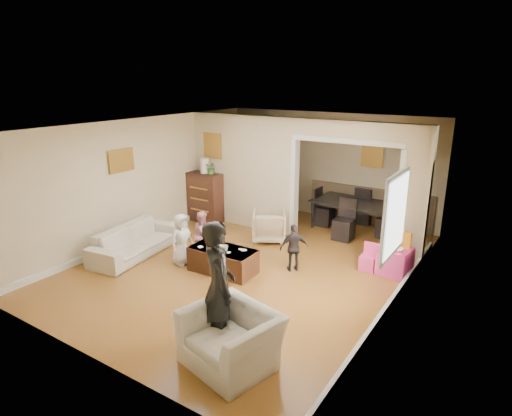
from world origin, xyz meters
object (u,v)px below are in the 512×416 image
Objects in this scene: sofa at (135,241)px; coffee_table at (223,260)px; child_kneel_a at (182,240)px; child_kneel_b at (203,235)px; dresser at (206,197)px; play_table at (395,261)px; dining_table at (355,217)px; armchair_back at (269,226)px; table_lamp at (205,165)px; adult_person at (219,287)px; coffee_cup at (225,248)px; armchair_front at (231,339)px; child_toddler at (294,248)px; cyan_cup at (390,246)px.

sofa is 1.66× the size of coffee_table.
child_kneel_a is 1.04× the size of child_kneel_b.
dresser is 2.32× the size of play_table.
child_kneel_a is (-2.06, -3.54, 0.16)m from dining_table.
play_table is at bearing 145.09° from armchair_back.
adult_person is (3.49, -3.99, -0.50)m from table_lamp.
dresser reaches higher than play_table.
coffee_table is 0.68× the size of adult_person.
coffee_cup is 0.87m from child_kneel_b.
child_kneel_b is at bearing -51.98° from table_lamp.
armchair_back is 0.41× the size of adult_person.
dining_table reaches higher than coffee_table.
armchair_front is 2.08× the size of play_table.
child_kneel_a is (-2.21, 1.71, -0.38)m from adult_person.
child_kneel_a is (-0.73, -1.95, 0.17)m from armchair_back.
sofa is at bearing 14.97° from adult_person.
sofa is 3.70m from adult_person.
table_lamp is at bearing 135.65° from coffee_cup.
table_lamp is at bearing -65.83° from child_toddler.
coffee_cup is at bearing 141.78° from armchair_front.
armchair_front reaches higher than play_table.
dresser is 5.31m from adult_person.
coffee_cup is (-1.59, 2.00, 0.15)m from armchair_front.
adult_person is at bearing 54.48° from child_toddler.
child_kneel_a is 0.47m from child_kneel_b.
table_lamp is at bearing 15.67° from child_kneel_b.
child_toddler reaches higher than play_table.
adult_person reaches higher than child_toddler.
table_lamp is (-0.18, 2.45, 1.09)m from sofa.
child_toddler is at bearing -57.00° from child_kneel_a.
child_kneel_b reaches higher than child_toddler.
armchair_front reaches higher than sofa.
armchair_front is 0.90× the size of dresser.
dresser reaches higher than cyan_cup.
child_toddler is (1.17, -1.05, 0.12)m from armchair_back.
dresser is 3.04m from coffee_table.
dresser is 11.40× the size of coffee_cup.
adult_person reaches higher than armchair_back.
child_kneel_b is (1.25, 0.61, 0.18)m from sofa.
coffee_cup is at bearing -44.35° from dresser.
cyan_cup is 0.08× the size of child_kneel_a.
armchair_back is (1.83, 2.12, 0.03)m from sofa.
coffee_cup is 0.96m from child_kneel_a.
child_kneel_a is (1.28, -2.28, -0.10)m from dresser.
armchair_front is 0.65m from adult_person.
table_lamp is 4.50× the size of cyan_cup.
coffee_table is (-1.69, 2.05, -0.13)m from armchair_front.
coffee_cup is 0.11× the size of child_kneel_a.
child_kneel_a is (-3.39, -1.71, -0.04)m from cyan_cup.
child_kneel_a is at bearing -153.24° from cyan_cup.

